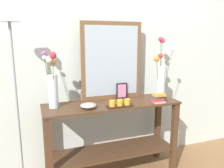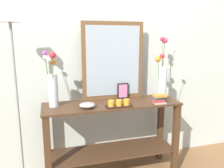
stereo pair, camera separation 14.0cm
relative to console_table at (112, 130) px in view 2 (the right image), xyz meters
The scene contains 10 objects.
wall_back 0.92m from the console_table, 90.00° to the left, with size 6.40×0.08×2.70m, color beige.
console_table is the anchor object (origin of this frame).
mirror_leaning 0.70m from the console_table, 70.90° to the left, with size 0.64×0.03×0.79m.
tall_vase_left 0.75m from the console_table, behind, with size 0.12×0.22×0.51m.
vase_right 0.75m from the console_table, ahead, with size 0.20×0.24×0.64m.
candle_tray 0.34m from the console_table, 78.58° to the right, with size 0.24×0.09×0.07m.
picture_frame_small 0.42m from the console_table, 40.62° to the left, with size 0.12×0.01×0.16m.
decorative_bowl 0.42m from the console_table, 160.50° to the right, with size 0.15×0.15×0.05m.
book_stack 0.56m from the console_table, 17.79° to the right, with size 0.13×0.09×0.09m.
floor_lamp 1.05m from the console_table, behind, with size 0.24×0.24×1.62m.
Camera 2 is at (-0.58, -2.02, 1.39)m, focal length 35.81 mm.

